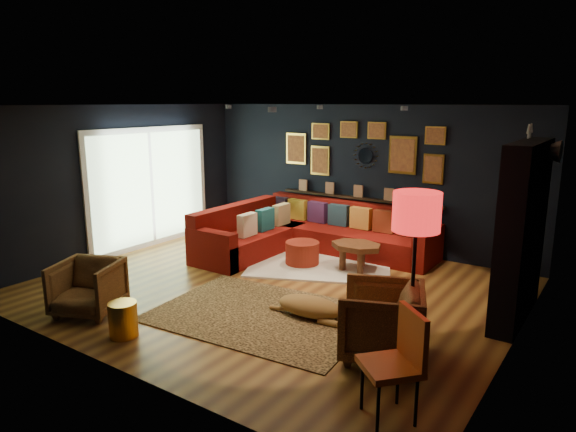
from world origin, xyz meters
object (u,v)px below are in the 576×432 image
Objects in this scene: gold_stool at (123,319)px; dog at (310,303)px; armchair_left at (87,285)px; orange_chair at (399,356)px; pouf at (302,253)px; armchair_right at (381,318)px; coffee_table at (356,249)px; floor_lamp at (416,219)px; sectional at (304,235)px.

dog is at bearing 47.73° from gold_stool.
orange_chair is (4.12, 0.15, 0.19)m from armchair_left.
pouf is 0.64× the size of armchair_right.
floor_lamp is at bearing -51.14° from coffee_table.
dog is (1.24, -1.73, -0.01)m from pouf.
coffee_table is 0.99× the size of armchair_right.
armchair_right is 1.11m from floor_lamp.
gold_stool is at bearing -132.84° from orange_chair.
floor_lamp reaches higher than dog.
armchair_right is (2.75, -2.79, 0.11)m from sectional.
orange_chair is (2.95, -3.05, 0.36)m from pouf.
floor_lamp is (0.25, 0.19, 1.07)m from armchair_right.
sectional is at bearing 91.62° from gold_stool.
dog is at bearing -55.90° from sectional.
floor_lamp reaches higher than armchair_right.
gold_stool reaches higher than dog.
coffee_table is 1.53× the size of pouf.
gold_stool is (-2.64, -1.25, -0.23)m from armchair_right.
floor_lamp is at bearing 26.45° from gold_stool.
dog is at bearing -79.33° from coffee_table.
armchair_left is 2.83m from dog.
coffee_table is 4.00m from armchair_left.
sectional is 4.14m from floor_lamp.
pouf is 3.51m from floor_lamp.
armchair_left is at bearing -154.01° from dog.
armchair_right reaches higher than dog.
floor_lamp is (3.79, 1.26, 1.12)m from armchair_left.
armchair_left is 3.70m from armchair_right.
pouf reaches higher than dog.
sectional is 2.91× the size of dog.
floor_lamp is 1.51× the size of dog.
sectional reaches higher than coffee_table.
pouf is (-0.86, -0.24, -0.15)m from coffee_table.
sectional is 8.35× the size of gold_stool.
armchair_left is (-1.17, -3.21, 0.17)m from pouf.
armchair_left is 0.65× the size of dog.
armchair_left is at bearing -136.56° from orange_chair.
gold_stool reaches higher than pouf.
orange_chair is at bearing -73.76° from floor_lamp.
pouf is at bearing 175.27° from orange_chair.
coffee_table is 3.02m from floor_lamp.
pouf is at bearing 46.19° from armchair_left.
armchair_right reaches higher than armchair_left.
orange_chair reaches higher than pouf.
pouf is 0.58× the size of orange_chair.
dog is at bearing -131.20° from armchair_right.
floor_lamp is (3.00, -2.60, 1.18)m from sectional.
armchair_right is at bearing 163.27° from orange_chair.
pouf is 1.36× the size of gold_stool.
armchair_left is 4.12m from orange_chair.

